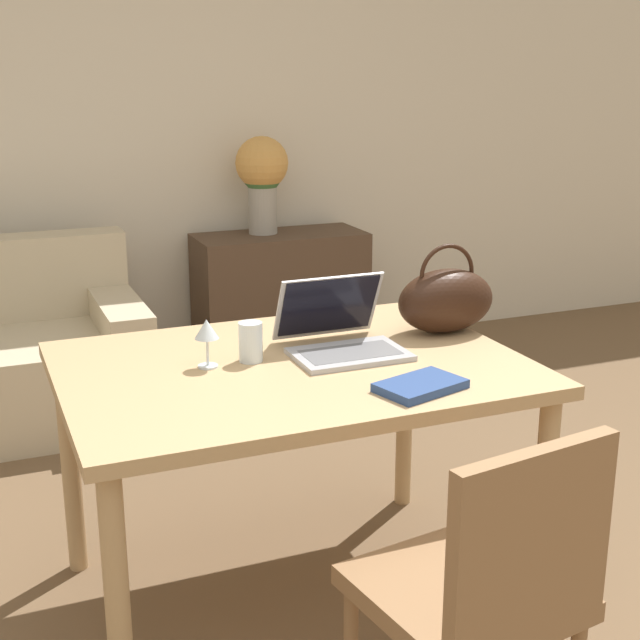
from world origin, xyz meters
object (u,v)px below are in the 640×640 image
handbag (446,300)px  wine_glass (207,332)px  chair (486,586)px  laptop (339,331)px  flower_vase (262,173)px  drinking_glass (251,342)px

handbag → wine_glass: bearing=-176.7°
wine_glass → chair: bearing=-67.7°
wine_glass → handbag: (0.81, 0.05, 0.00)m
chair → wine_glass: (-0.37, 0.91, 0.38)m
laptop → flower_vase: bearing=77.2°
chair → flower_vase: (0.53, 3.06, 0.55)m
drinking_glass → wine_glass: 0.14m
laptop → drinking_glass: (-0.28, -0.00, -0.00)m
wine_glass → laptop: bearing=0.7°
drinking_glass → wine_glass: (-0.13, -0.00, 0.05)m
drinking_glass → flower_vase: bearing=70.3°
flower_vase → wine_glass: bearing=-112.7°
handbag → flower_vase: (0.10, 2.10, 0.17)m
drinking_glass → chair: bearing=-75.3°
drinking_glass → wine_glass: size_ratio=0.82×
handbag → chair: bearing=-114.5°
laptop → wine_glass: 0.42m
laptop → flower_vase: (0.49, 2.15, 0.22)m
laptop → flower_vase: flower_vase is taller
chair → flower_vase: bearing=71.6°
wine_glass → flower_vase: flower_vase is taller
laptop → handbag: size_ratio=1.01×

